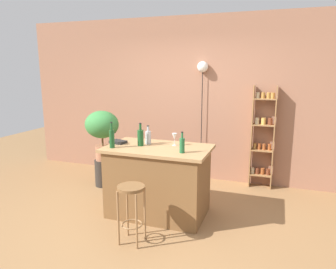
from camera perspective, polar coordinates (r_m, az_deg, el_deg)
ground at (r=4.14m, az=-3.31°, el=-15.77°), size 12.00×12.00×0.00m
back_wall at (r=5.55m, az=4.36°, el=6.40°), size 6.40×0.10×2.80m
kitchen_counter at (r=4.21m, az=-1.79°, el=-8.35°), size 1.35×0.82×0.93m
bar_stool at (r=3.56m, az=-6.66°, el=-11.96°), size 0.31×0.31×0.67m
spice_shelf at (r=5.29m, az=16.78°, el=-0.44°), size 0.36×0.18×1.66m
plant_stool at (r=5.40m, az=-11.54°, el=-6.78°), size 0.30×0.30×0.44m
potted_plant at (r=5.21m, az=-11.89°, el=1.26°), size 0.56×0.50×0.82m
bottle_olive_oil at (r=4.14m, az=-5.01°, el=-0.48°), size 0.08×0.08×0.30m
bottle_vinegar at (r=4.07m, az=-10.14°, el=-0.65°), size 0.07×0.07×0.33m
bottle_wine_red at (r=3.77m, az=2.56°, el=-1.89°), size 0.06×0.06×0.26m
bottle_soda_blue at (r=4.23m, az=-3.62°, el=-0.45°), size 0.08×0.08×0.25m
wine_glass_left at (r=4.13m, az=1.17°, el=-0.41°), size 0.07×0.07×0.16m
wine_glass_center at (r=4.20m, az=-10.14°, el=-0.39°), size 0.07×0.07×0.16m
cookbook at (r=4.34m, az=-9.04°, el=-1.32°), size 0.24×0.19×0.03m
pendant_globe_light at (r=5.37m, az=6.31°, el=11.65°), size 0.18×0.18×2.05m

